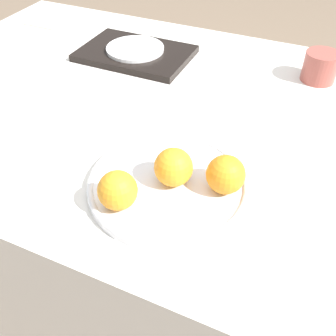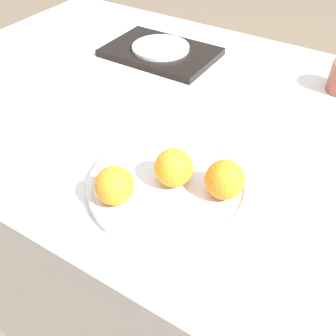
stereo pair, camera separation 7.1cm
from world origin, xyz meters
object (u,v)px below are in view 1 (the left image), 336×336
object	(u,v)px
side_plate	(135,49)
fruit_platter	(168,184)
serving_tray	(135,54)
cup_0	(320,67)
napkin	(49,19)
orange_0	(226,174)
orange_1	(174,167)
orange_2	(118,190)

from	to	relation	value
side_plate	fruit_platter	bearing A→B (deg)	-55.82
serving_tray	cup_0	size ratio (longest dim) A/B	3.56
napkin	cup_0	bearing A→B (deg)	-2.87
orange_0	orange_1	distance (m)	0.09
orange_1	orange_2	xyz separation A→B (m)	(-0.06, -0.09, -0.00)
orange_2	cup_0	bearing A→B (deg)	68.28
fruit_platter	serving_tray	xyz separation A→B (m)	(-0.31, 0.46, 0.00)
side_plate	napkin	size ratio (longest dim) A/B	1.14
side_plate	orange_1	bearing A→B (deg)	-54.75
fruit_platter	cup_0	distance (m)	0.57
orange_0	orange_1	size ratio (longest dim) A/B	0.99
serving_tray	cup_0	world-z (taller)	cup_0
orange_2	cup_0	size ratio (longest dim) A/B	0.79
orange_1	serving_tray	bearing A→B (deg)	125.25
orange_0	serving_tray	bearing A→B (deg)	133.62
orange_0	orange_1	xyz separation A→B (m)	(-0.09, -0.02, 0.00)
fruit_platter	orange_1	distance (m)	0.04
orange_0	cup_0	size ratio (longest dim) A/B	0.80
orange_1	side_plate	xyz separation A→B (m)	(-0.32, 0.46, -0.02)
orange_0	orange_2	bearing A→B (deg)	-143.92
fruit_platter	orange_1	world-z (taller)	orange_1
orange_2	serving_tray	xyz separation A→B (m)	(-0.26, 0.55, -0.04)
fruit_platter	side_plate	size ratio (longest dim) A/B	1.81
orange_0	side_plate	world-z (taller)	orange_0
fruit_platter	napkin	world-z (taller)	fruit_platter
serving_tray	orange_2	bearing A→B (deg)	-64.80
cup_0	fruit_platter	bearing A→B (deg)	-109.76
orange_0	side_plate	xyz separation A→B (m)	(-0.41, 0.44, -0.02)
fruit_platter	orange_2	xyz separation A→B (m)	(-0.06, -0.09, 0.04)
fruit_platter	orange_2	distance (m)	0.11
orange_1	orange_2	size ratio (longest dim) A/B	1.03
side_plate	serving_tray	bearing A→B (deg)	90.00
orange_2	napkin	world-z (taller)	orange_2
fruit_platter	orange_0	xyz separation A→B (m)	(0.10, 0.03, 0.04)
cup_0	orange_1	bearing A→B (deg)	-109.22
side_plate	cup_0	bearing A→B (deg)	8.74
orange_0	serving_tray	world-z (taller)	orange_0
fruit_platter	napkin	distance (m)	0.93
napkin	orange_0	bearing A→B (deg)	-34.24
napkin	orange_2	bearing A→B (deg)	-45.33
side_plate	napkin	distance (m)	0.43
side_plate	orange_0	bearing A→B (deg)	-46.38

